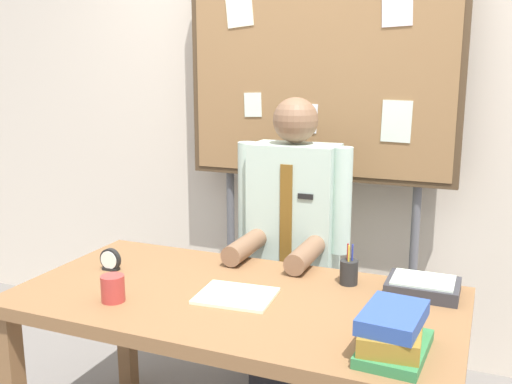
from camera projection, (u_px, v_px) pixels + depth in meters
back_wall at (329, 109)px, 3.08m from camera, size 6.40×0.08×2.70m
desk at (235, 317)px, 2.13m from camera, size 1.64×0.84×0.74m
person at (293, 260)px, 2.72m from camera, size 0.55×0.56×1.43m
bulletin_board at (319, 66)px, 2.85m from camera, size 1.40×0.09×2.20m
book_stack at (393, 333)px, 1.66m from camera, size 0.20×0.30×0.13m
open_notebook at (236, 296)px, 2.09m from camera, size 0.29×0.24×0.01m
desk_clock at (110, 261)px, 2.37m from camera, size 0.09×0.04×0.09m
coffee_mug at (113, 288)px, 2.05m from camera, size 0.08×0.08×0.10m
pen_holder at (349, 272)px, 2.21m from camera, size 0.07×0.07×0.16m
paper_tray at (423, 287)px, 2.12m from camera, size 0.26×0.20×0.06m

